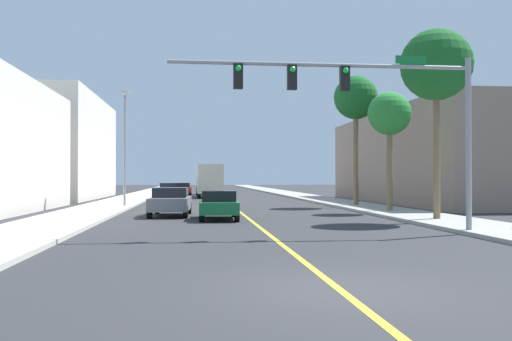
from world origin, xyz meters
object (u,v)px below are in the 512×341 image
(palm_mid, at_px, (389,115))
(car_black, at_px, (205,188))
(palm_near, at_px, (436,66))
(car_gray, at_px, (171,201))
(street_lamp, at_px, (125,142))
(palm_far, at_px, (356,99))
(delivery_truck, at_px, (209,180))
(car_silver, at_px, (169,191))
(traffic_signal_mast, at_px, (368,97))
(car_green, at_px, (219,204))
(car_red, at_px, (183,189))

(palm_mid, height_order, car_black, palm_mid)
(palm_near, bearing_deg, car_gray, 156.65)
(street_lamp, relative_size, palm_far, 0.86)
(street_lamp, height_order, palm_near, palm_near)
(car_gray, distance_m, delivery_truck, 26.21)
(palm_far, relative_size, car_gray, 1.90)
(palm_mid, height_order, car_silver, palm_mid)
(palm_far, bearing_deg, car_black, 109.41)
(traffic_signal_mast, bearing_deg, car_gray, 124.89)
(traffic_signal_mast, xyz_separation_m, car_green, (-4.81, 7.66, -4.05))
(car_green, bearing_deg, palm_far, 47.87)
(car_black, bearing_deg, car_silver, -103.25)
(palm_mid, xyz_separation_m, car_red, (-12.16, 29.28, -4.72))
(street_lamp, distance_m, car_red, 23.17)
(traffic_signal_mast, xyz_separation_m, car_silver, (-8.35, 32.36, -3.99))
(palm_mid, height_order, car_red, palm_mid)
(palm_mid, height_order, car_green, palm_mid)
(car_silver, bearing_deg, delivery_truck, -134.72)
(palm_far, bearing_deg, car_green, -133.65)
(car_gray, bearing_deg, car_green, -45.66)
(traffic_signal_mast, height_order, car_gray, traffic_signal_mast)
(street_lamp, bearing_deg, palm_far, -1.11)
(car_silver, distance_m, delivery_truck, 5.59)
(street_lamp, relative_size, car_silver, 1.65)
(car_black, bearing_deg, delivery_truck, -86.14)
(car_silver, height_order, delivery_truck, delivery_truck)
(car_black, distance_m, car_red, 5.10)
(palm_near, xyz_separation_m, car_silver, (-13.14, 27.23, -6.20))
(palm_near, xyz_separation_m, car_black, (-9.63, 40.08, -6.21))
(palm_near, xyz_separation_m, car_green, (-9.60, 2.53, -6.25))
(traffic_signal_mast, distance_m, palm_near, 7.35)
(car_green, bearing_deg, delivery_truck, 91.02)
(palm_mid, relative_size, delivery_truck, 0.83)
(car_black, bearing_deg, palm_near, -74.48)
(palm_mid, bearing_deg, car_green, -158.71)
(palm_far, height_order, car_green, palm_far)
(street_lamp, height_order, palm_mid, street_lamp)
(traffic_signal_mast, xyz_separation_m, delivery_truck, (-4.56, 36.35, -3.05))
(street_lamp, bearing_deg, delivery_truck, 72.06)
(car_silver, bearing_deg, palm_near, 114.54)
(car_green, bearing_deg, car_red, 95.77)
(delivery_truck, bearing_deg, car_black, 91.21)
(street_lamp, distance_m, car_gray, 9.15)
(traffic_signal_mast, distance_m, car_black, 45.64)
(traffic_signal_mast, relative_size, palm_mid, 1.60)
(palm_mid, height_order, palm_far, palm_far)
(palm_mid, height_order, delivery_truck, palm_mid)
(delivery_truck, bearing_deg, car_gray, -96.39)
(car_black, height_order, car_silver, car_silver)
(palm_mid, bearing_deg, car_black, 106.09)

